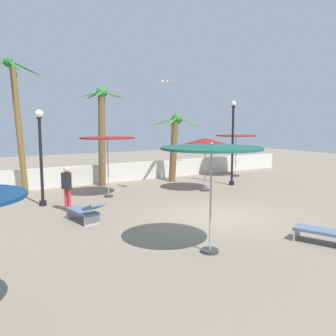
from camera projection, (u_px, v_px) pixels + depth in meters
name	position (u px, v px, depth m)	size (l,w,h in m)	color
ground_plane	(214.00, 216.00, 12.58)	(56.00, 56.00, 0.00)	gray
boundary_wall	(115.00, 173.00, 19.92)	(25.20, 0.30, 1.03)	silver
patio_umbrella_0	(205.00, 142.00, 17.04)	(2.47, 2.47, 2.63)	#333338
patio_umbrella_1	(108.00, 140.00, 15.58)	(2.42, 2.42, 2.76)	#333338
patio_umbrella_3	(236.00, 138.00, 21.83)	(2.51, 2.51, 2.64)	#333338
patio_umbrella_4	(211.00, 153.00, 8.75)	(2.52, 2.52, 2.82)	#333338
palm_tree_0	(175.00, 139.00, 19.96)	(2.90, 2.94, 3.85)	brown
palm_tree_2	(102.00, 126.00, 18.35)	(2.32, 2.15, 5.16)	brown
palm_tree_3	(16.00, 112.00, 16.04)	(2.62, 2.63, 6.19)	brown
lamp_post_0	(41.00, 151.00, 13.95)	(0.33, 0.33, 3.82)	black
lamp_post_2	(233.00, 141.00, 18.68)	(0.29, 0.29, 4.44)	black
lounge_chair_0	(331.00, 231.00, 9.56)	(1.19, 1.96, 0.84)	#B7B7BC
lounge_chair_1	(85.00, 211.00, 11.73)	(0.84, 1.90, 0.81)	#B7B7BC
guest_0	(67.00, 184.00, 13.16)	(0.40, 0.48, 1.70)	#D8333F
seagull_0	(165.00, 81.00, 15.33)	(0.38, 0.96, 0.14)	white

